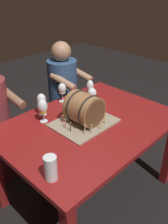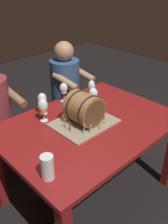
% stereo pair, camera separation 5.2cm
% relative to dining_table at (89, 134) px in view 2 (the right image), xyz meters
% --- Properties ---
extents(ground_plane, '(8.00, 8.00, 0.00)m').
position_rel_dining_table_xyz_m(ground_plane, '(0.00, 0.00, -0.65)').
color(ground_plane, black).
extents(dining_table, '(1.36, 0.98, 0.75)m').
position_rel_dining_table_xyz_m(dining_table, '(0.00, 0.00, 0.00)').
color(dining_table, maroon).
rests_on(dining_table, ground).
extents(barrel_cake, '(0.46, 0.37, 0.26)m').
position_rel_dining_table_xyz_m(barrel_cake, '(-0.03, 0.02, 0.22)').
color(barrel_cake, gray).
rests_on(barrel_cake, dining_table).
extents(wine_glass_red, '(0.06, 0.06, 0.19)m').
position_rel_dining_table_xyz_m(wine_glass_red, '(0.30, 0.27, 0.23)').
color(wine_glass_red, white).
rests_on(wine_glass_red, dining_table).
extents(wine_glass_rose, '(0.07, 0.07, 0.19)m').
position_rel_dining_table_xyz_m(wine_glass_rose, '(-0.17, 0.36, 0.23)').
color(wine_glass_rose, white).
rests_on(wine_glass_rose, dining_table).
extents(wine_glass_white, '(0.07, 0.07, 0.18)m').
position_rel_dining_table_xyz_m(wine_glass_white, '(0.10, 0.42, 0.22)').
color(wine_glass_white, white).
rests_on(wine_glass_white, dining_table).
extents(wine_glass_amber, '(0.08, 0.08, 0.19)m').
position_rel_dining_table_xyz_m(wine_glass_amber, '(-0.23, 0.27, 0.23)').
color(wine_glass_amber, white).
rests_on(wine_glass_amber, dining_table).
extents(wine_glass_empty, '(0.08, 0.08, 0.17)m').
position_rel_dining_table_xyz_m(wine_glass_empty, '(0.23, 0.18, 0.22)').
color(wine_glass_empty, white).
rests_on(wine_glass_empty, dining_table).
extents(beer_pint, '(0.08, 0.08, 0.15)m').
position_rel_dining_table_xyz_m(beer_pint, '(-0.58, -0.26, 0.17)').
color(beer_pint, white).
rests_on(beer_pint, dining_table).
extents(person_seated_right, '(0.39, 0.48, 1.18)m').
position_rel_dining_table_xyz_m(person_seated_right, '(0.42, 0.78, -0.11)').
color(person_seated_right, '#1B2D46').
rests_on(person_seated_right, ground).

